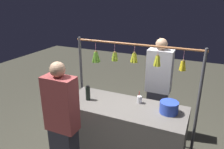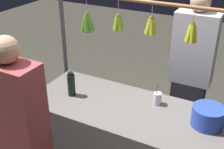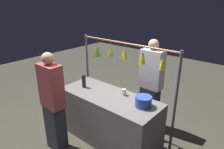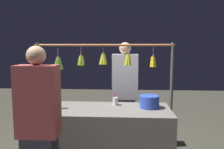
{
  "view_description": "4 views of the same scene",
  "coord_description": "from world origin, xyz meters",
  "px_view_note": "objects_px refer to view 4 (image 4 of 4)",
  "views": [
    {
      "loc": [
        -0.99,
        2.59,
        2.38
      ],
      "look_at": [
        0.19,
        0.0,
        1.33
      ],
      "focal_mm": 34.61,
      "sensor_mm": 36.0,
      "label": 1
    },
    {
      "loc": [
        -0.83,
        1.9,
        2.27
      ],
      "look_at": [
        0.17,
        0.0,
        1.17
      ],
      "focal_mm": 46.59,
      "sensor_mm": 36.0,
      "label": 2
    },
    {
      "loc": [
        -2.0,
        2.25,
        2.42
      ],
      "look_at": [
        -0.07,
        0.0,
        1.27
      ],
      "focal_mm": 32.32,
      "sensor_mm": 36.0,
      "label": 3
    },
    {
      "loc": [
        -0.31,
        2.84,
        1.66
      ],
      "look_at": [
        -0.14,
        0.0,
        1.32
      ],
      "focal_mm": 36.45,
      "sensor_mm": 36.0,
      "label": 4
    }
  ],
  "objects_px": {
    "water_bottle": "(56,100)",
    "customer_person": "(39,133)",
    "drink_cup": "(115,101)",
    "vendor_person": "(125,96)",
    "blue_bucket": "(149,102)"
  },
  "relations": [
    {
      "from": "blue_bucket",
      "to": "water_bottle",
      "type": "bearing_deg",
      "value": 5.56
    },
    {
      "from": "blue_bucket",
      "to": "vendor_person",
      "type": "xyz_separation_m",
      "value": [
        0.32,
        -0.76,
        -0.1
      ]
    },
    {
      "from": "water_bottle",
      "to": "customer_person",
      "type": "bearing_deg",
      "value": 92.79
    },
    {
      "from": "blue_bucket",
      "to": "drink_cup",
      "type": "relative_size",
      "value": 1.36
    },
    {
      "from": "water_bottle",
      "to": "customer_person",
      "type": "height_order",
      "value": "customer_person"
    },
    {
      "from": "vendor_person",
      "to": "blue_bucket",
      "type": "bearing_deg",
      "value": 112.69
    },
    {
      "from": "drink_cup",
      "to": "vendor_person",
      "type": "distance_m",
      "value": 0.68
    },
    {
      "from": "drink_cup",
      "to": "vendor_person",
      "type": "bearing_deg",
      "value": -100.89
    },
    {
      "from": "drink_cup",
      "to": "customer_person",
      "type": "distance_m",
      "value": 1.16
    },
    {
      "from": "water_bottle",
      "to": "vendor_person",
      "type": "relative_size",
      "value": 0.13
    },
    {
      "from": "water_bottle",
      "to": "drink_cup",
      "type": "xyz_separation_m",
      "value": [
        -0.74,
        -0.22,
        -0.05
      ]
    },
    {
      "from": "water_bottle",
      "to": "customer_person",
      "type": "xyz_separation_m",
      "value": [
        -0.03,
        0.69,
        -0.16
      ]
    },
    {
      "from": "drink_cup",
      "to": "vendor_person",
      "type": "xyz_separation_m",
      "value": [
        -0.13,
        -0.66,
        -0.07
      ]
    },
    {
      "from": "water_bottle",
      "to": "drink_cup",
      "type": "distance_m",
      "value": 0.78
    },
    {
      "from": "blue_bucket",
      "to": "vendor_person",
      "type": "height_order",
      "value": "vendor_person"
    }
  ]
}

